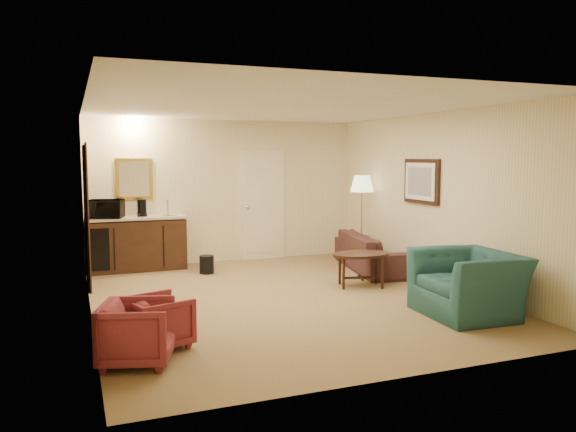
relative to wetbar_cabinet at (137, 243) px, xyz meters
name	(u,v)px	position (x,y,z in m)	size (l,w,h in m)	color
ground	(284,298)	(1.65, -2.72, -0.46)	(6.00, 6.00, 0.00)	olive
room_walls	(259,172)	(1.55, -1.95, 1.26)	(5.02, 6.01, 2.61)	beige
wetbar_cabinet	(137,243)	(0.00, 0.00, 0.00)	(1.64, 0.58, 0.92)	#371D11
sofa	(374,246)	(3.80, -1.42, -0.05)	(2.10, 0.61, 0.82)	black
teal_armchair	(468,273)	(3.46, -4.30, 0.06)	(1.20, 0.78, 1.05)	#1F4F4E
rose_chair_near	(158,319)	(-0.25, -4.14, -0.16)	(0.57, 0.54, 0.59)	maroon
rose_chair_far	(137,330)	(-0.50, -4.53, -0.13)	(0.64, 0.60, 0.66)	maroon
coffee_table	(361,270)	(2.97, -2.48, -0.21)	(0.89, 0.60, 0.51)	black
floor_lamp	(362,220)	(3.85, -0.88, 0.35)	(0.43, 0.43, 1.61)	#C38D41
waste_bin	(207,265)	(1.03, -0.72, -0.31)	(0.24, 0.24, 0.30)	black
microwave	(106,207)	(-0.50, -0.05, 0.65)	(0.55, 0.31, 0.38)	black
coffee_maker	(142,208)	(0.09, 0.01, 0.61)	(0.16, 0.16, 0.29)	black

